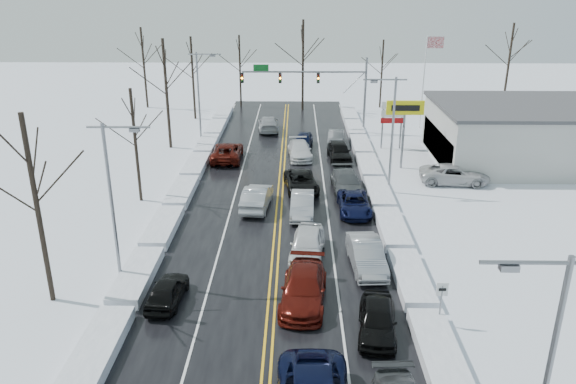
{
  "coord_description": "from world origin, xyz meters",
  "views": [
    {
      "loc": [
        1.23,
        -31.24,
        15.88
      ],
      "look_at": [
        0.7,
        3.41,
        2.5
      ],
      "focal_mm": 35.0,
      "sensor_mm": 36.0,
      "label": 1
    }
  ],
  "objects_px": {
    "dealership_building": "(549,133)",
    "oncoming_car_0": "(257,208)",
    "tires_plus_sign": "(405,112)",
    "traffic_signal_mast": "(318,82)",
    "flagpole": "(426,75)"
  },
  "relations": [
    {
      "from": "dealership_building",
      "to": "oncoming_car_0",
      "type": "bearing_deg",
      "value": -156.1
    },
    {
      "from": "tires_plus_sign",
      "to": "dealership_building",
      "type": "height_order",
      "value": "tires_plus_sign"
    },
    {
      "from": "traffic_signal_mast",
      "to": "flagpole",
      "type": "height_order",
      "value": "flagpole"
    },
    {
      "from": "tires_plus_sign",
      "to": "flagpole",
      "type": "relative_size",
      "value": 0.6
    },
    {
      "from": "traffic_signal_mast",
      "to": "flagpole",
      "type": "distance_m",
      "value": 11.9
    },
    {
      "from": "dealership_building",
      "to": "tires_plus_sign",
      "type": "bearing_deg",
      "value": -171.53
    },
    {
      "from": "dealership_building",
      "to": "flagpole",
      "type": "bearing_deg",
      "value": 126.27
    },
    {
      "from": "traffic_signal_mast",
      "to": "tires_plus_sign",
      "type": "bearing_deg",
      "value": -59.54
    },
    {
      "from": "traffic_signal_mast",
      "to": "dealership_building",
      "type": "xyz_separation_m",
      "value": [
        20.53,
        -9.99,
        -2.82
      ]
    },
    {
      "from": "traffic_signal_mast",
      "to": "oncoming_car_0",
      "type": "height_order",
      "value": "traffic_signal_mast"
    },
    {
      "from": "traffic_signal_mast",
      "to": "dealership_building",
      "type": "relative_size",
      "value": 0.65
    },
    {
      "from": "traffic_signal_mast",
      "to": "oncoming_car_0",
      "type": "distance_m",
      "value": 22.6
    },
    {
      "from": "tires_plus_sign",
      "to": "oncoming_car_0",
      "type": "xyz_separation_m",
      "value": [
        -12.12,
        -9.34,
        -4.99
      ]
    },
    {
      "from": "traffic_signal_mast",
      "to": "tires_plus_sign",
      "type": "distance_m",
      "value": 13.92
    },
    {
      "from": "flagpole",
      "to": "oncoming_car_0",
      "type": "bearing_deg",
      "value": -125.73
    }
  ]
}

